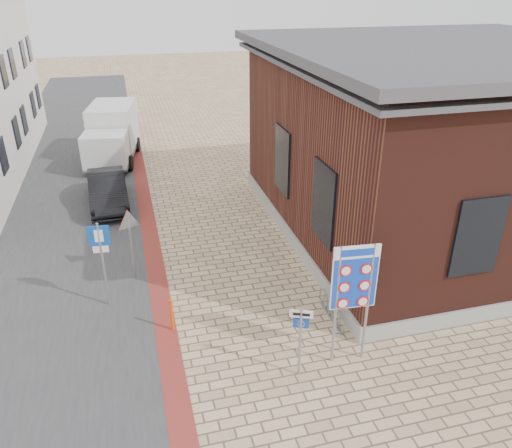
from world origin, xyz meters
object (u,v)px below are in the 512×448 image
essen_sign (301,331)px  parking_sign (101,250)px  box_truck (112,134)px  border_sign (355,279)px  sedan (108,190)px  bollard (172,315)px

essen_sign → parking_sign: parking_sign is taller
box_truck → border_sign: size_ratio=1.71×
sedan → box_truck: box_truck is taller
essen_sign → bollard: essen_sign is taller
border_sign → essen_sign: 1.76m
sedan → border_sign: border_sign is taller
box_truck → parking_sign: bearing=-82.0°
box_truck → bollard: box_truck is taller
parking_sign → essen_sign: bearing=-37.1°
box_truck → border_sign: (5.54, -17.62, 0.94)m
border_sign → sedan: bearing=122.1°
parking_sign → bollard: 2.76m
essen_sign → parking_sign: (-4.50, 4.20, 0.55)m
sedan → essen_sign: bearing=-71.8°
border_sign → parking_sign: bearing=151.0°
bollard → parking_sign: bearing=135.0°
essen_sign → bollard: (-2.80, 2.50, -0.81)m
sedan → box_truck: 6.13m
parking_sign → bollard: bearing=-39.1°
bollard → essen_sign: bearing=-41.8°
essen_sign → parking_sign: size_ratio=0.75×
essen_sign → border_sign: bearing=31.9°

